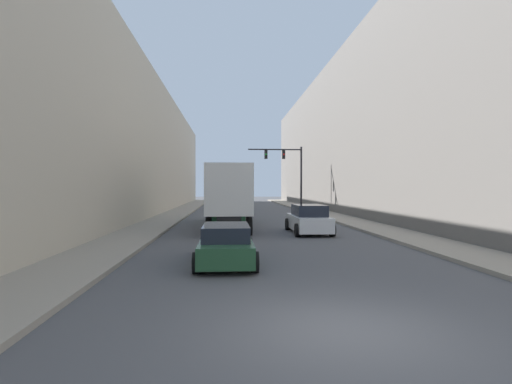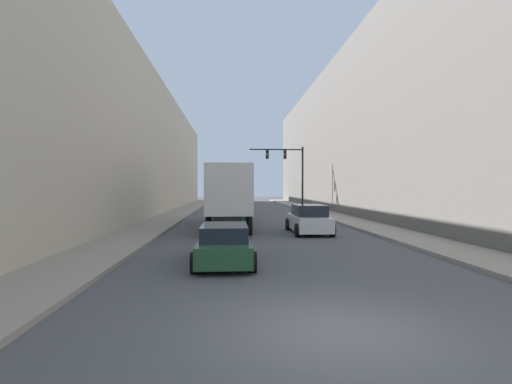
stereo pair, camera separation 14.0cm
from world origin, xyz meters
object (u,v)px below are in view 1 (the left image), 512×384
object	(u,v)px
traffic_signal_gantry	(289,167)
suv_car	(308,220)
sedan_car	(226,244)
semi_truck	(229,193)

from	to	relation	value
traffic_signal_gantry	suv_car	bearing A→B (deg)	-95.56
sedan_car	semi_truck	bearing A→B (deg)	89.43
suv_car	traffic_signal_gantry	distance (m)	19.08
semi_truck	sedan_car	world-z (taller)	semi_truck
semi_truck	traffic_signal_gantry	bearing A→B (deg)	66.95
suv_car	traffic_signal_gantry	world-z (taller)	traffic_signal_gantry
traffic_signal_gantry	sedan_car	bearing A→B (deg)	-103.26
semi_truck	suv_car	world-z (taller)	semi_truck
semi_truck	sedan_car	bearing A→B (deg)	-90.57
suv_car	traffic_signal_gantry	bearing A→B (deg)	84.44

